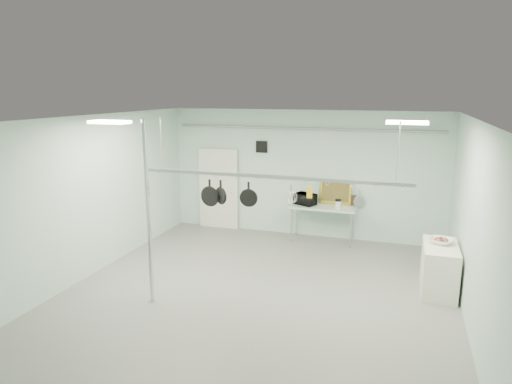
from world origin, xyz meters
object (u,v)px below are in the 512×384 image
(fruit_bowl, at_px, (441,241))
(skillet_mid, at_px, (221,192))
(skillet_left, at_px, (210,193))
(microwave, at_px, (305,199))
(coffee_canister, at_px, (338,205))
(chrome_pole, at_px, (148,214))
(pot_rack, at_px, (270,175))
(side_cabinet, at_px, (439,268))
(prep_table, at_px, (323,209))
(skillet_right, at_px, (249,194))

(fruit_bowl, distance_m, skillet_mid, 4.16)
(skillet_left, bearing_deg, fruit_bowl, 24.04)
(microwave, xyz_separation_m, coffee_canister, (0.83, -0.17, -0.04))
(chrome_pole, bearing_deg, pot_rack, 25.35)
(skillet_left, distance_m, skillet_mid, 0.22)
(microwave, xyz_separation_m, fruit_bowl, (3.00, -2.10, -0.10))
(skillet_mid, bearing_deg, fruit_bowl, 50.12)
(coffee_canister, xyz_separation_m, fruit_bowl, (2.17, -1.92, -0.05))
(chrome_pole, distance_m, side_cabinet, 5.37)
(prep_table, height_order, skillet_right, skillet_right)
(prep_table, xyz_separation_m, fruit_bowl, (2.55, -2.10, 0.12))
(side_cabinet, bearing_deg, coffee_canister, 136.96)
(microwave, bearing_deg, skillet_left, 96.49)
(pot_rack, xyz_separation_m, coffee_canister, (0.78, 3.12, -1.23))
(chrome_pole, distance_m, pot_rack, 2.19)
(coffee_canister, bearing_deg, chrome_pole, -123.68)
(fruit_bowl, bearing_deg, skillet_mid, -162.74)
(fruit_bowl, xyz_separation_m, skillet_mid, (-3.88, -1.20, 0.91))
(prep_table, relative_size, skillet_mid, 3.63)
(skillet_left, bearing_deg, skillet_right, 7.65)
(chrome_pole, height_order, side_cabinet, chrome_pole)
(skillet_left, bearing_deg, side_cabinet, 22.68)
(side_cabinet, distance_m, microwave, 3.77)
(skillet_right, bearing_deg, skillet_mid, 174.36)
(side_cabinet, bearing_deg, chrome_pole, -157.59)
(side_cabinet, height_order, pot_rack, pot_rack)
(coffee_canister, bearing_deg, fruit_bowl, -41.56)
(skillet_mid, bearing_deg, side_cabinet, 48.69)
(chrome_pole, height_order, skillet_left, chrome_pole)
(prep_table, bearing_deg, skillet_left, -115.08)
(prep_table, xyz_separation_m, skillet_left, (-1.54, -3.30, 1.00))
(prep_table, relative_size, microwave, 3.14)
(prep_table, relative_size, pot_rack, 0.33)
(side_cabinet, bearing_deg, fruit_bowl, 90.91)
(pot_rack, relative_size, skillet_left, 9.49)
(pot_rack, height_order, skillet_right, pot_rack)
(skillet_mid, distance_m, skillet_right, 0.53)
(skillet_mid, bearing_deg, skillet_right, 32.86)
(skillet_mid, bearing_deg, microwave, 107.97)
(microwave, height_order, skillet_mid, skillet_mid)
(fruit_bowl, bearing_deg, coffee_canister, 138.44)
(prep_table, relative_size, fruit_bowl, 3.91)
(coffee_canister, height_order, fruit_bowl, coffee_canister)
(pot_rack, bearing_deg, side_cabinet, 20.45)
(microwave, height_order, coffee_canister, microwave)
(skillet_mid, xyz_separation_m, skillet_right, (0.53, 0.00, -0.01))
(pot_rack, height_order, microwave, pot_rack)
(microwave, xyz_separation_m, skillet_right, (-0.34, -3.30, 0.81))
(prep_table, height_order, microwave, microwave)
(chrome_pole, relative_size, skillet_right, 7.05)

